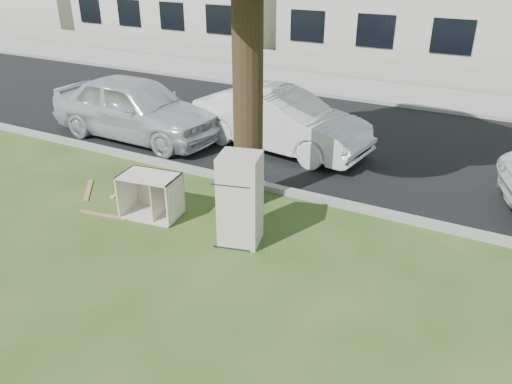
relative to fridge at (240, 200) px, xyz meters
The scene contains 13 objects.
ground 0.93m from the fridge, 109.59° to the right, with size 120.00×120.00×0.00m, color #2E4D1B.
road 5.58m from the fridge, 91.78° to the left, with size 120.00×7.00×0.01m, color black.
kerb_near 2.12m from the fridge, 94.97° to the left, with size 120.00×0.18×0.12m, color gray.
kerb_far 9.10m from the fridge, 91.08° to the left, with size 120.00×0.18×0.12m, color gray.
sidewalk 10.55m from the fridge, 90.93° to the left, with size 120.00×2.80×0.01m, color gray.
low_wall 12.13m from the fridge, 90.81° to the left, with size 120.00×0.15×0.70m, color gray.
fridge is the anchor object (origin of this frame).
cabinet 1.92m from the fridge, behind, with size 1.03×0.64×0.81m, color beige.
plank_a 2.82m from the fridge, behind, with size 0.99×0.08×0.02m, color #A76F51.
plank_b 3.76m from the fridge, behind, with size 0.98×0.10×0.02m, color #977C4E.
plank_c 3.16m from the fridge, 168.39° to the left, with size 0.89×0.10×0.02m, color tan.
car_center 4.36m from the fridge, 106.75° to the left, with size 1.51×4.34×1.43m, color silver.
car_left 5.80m from the fridge, 146.55° to the left, with size 1.85×4.60×1.57m, color silver.
Camera 1 is at (3.75, -5.73, 4.46)m, focal length 35.00 mm.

